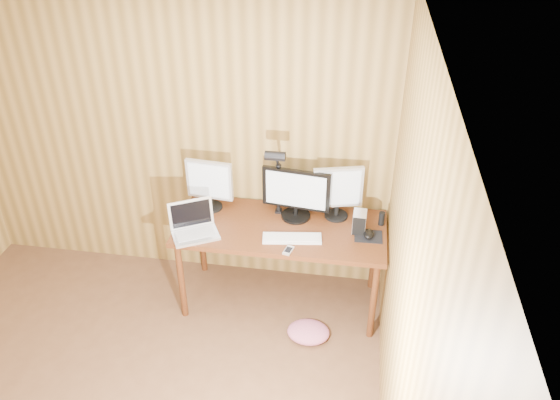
% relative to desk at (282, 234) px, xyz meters
% --- Properties ---
extents(room_shell, '(4.00, 4.00, 4.00)m').
position_rel_desk_xyz_m(room_shell, '(-0.93, -1.70, 0.62)').
color(room_shell, brown).
rests_on(room_shell, ground).
extents(desk, '(1.60, 0.70, 0.75)m').
position_rel_desk_xyz_m(desk, '(0.00, 0.00, 0.00)').
color(desk, '#4D2510').
rests_on(desk, floor).
extents(monitor_center, '(0.53, 0.23, 0.42)m').
position_rel_desk_xyz_m(monitor_center, '(0.09, 0.08, 0.34)').
color(monitor_center, black).
rests_on(monitor_center, desk).
extents(monitor_left, '(0.37, 0.18, 0.42)m').
position_rel_desk_xyz_m(monitor_left, '(-0.59, 0.10, 0.35)').
color(monitor_left, black).
rests_on(monitor_left, desk).
extents(monitor_right, '(0.38, 0.18, 0.43)m').
position_rel_desk_xyz_m(monitor_right, '(0.41, 0.13, 0.36)').
color(monitor_right, black).
rests_on(monitor_right, desk).
extents(laptop, '(0.42, 0.39, 0.24)m').
position_rel_desk_xyz_m(laptop, '(-0.64, -0.25, 0.18)').
color(laptop, silver).
rests_on(laptop, desk).
extents(keyboard, '(0.45, 0.19, 0.02)m').
position_rel_desk_xyz_m(keyboard, '(0.11, -0.22, 0.13)').
color(keyboard, white).
rests_on(keyboard, desk).
extents(mousepad, '(0.21, 0.18, 0.00)m').
position_rel_desk_xyz_m(mousepad, '(0.66, -0.10, 0.12)').
color(mousepad, black).
rests_on(mousepad, desk).
extents(mouse, '(0.10, 0.13, 0.04)m').
position_rel_desk_xyz_m(mouse, '(0.66, -0.10, 0.15)').
color(mouse, black).
rests_on(mouse, mousepad).
extents(hard_drive, '(0.10, 0.15, 0.16)m').
position_rel_desk_xyz_m(hard_drive, '(0.59, -0.03, 0.20)').
color(hard_drive, silver).
rests_on(hard_drive, desk).
extents(phone, '(0.08, 0.12, 0.01)m').
position_rel_desk_xyz_m(phone, '(0.10, -0.37, 0.13)').
color(phone, silver).
rests_on(phone, desk).
extents(speaker, '(0.05, 0.05, 0.11)m').
position_rel_desk_xyz_m(speaker, '(0.76, 0.07, 0.18)').
color(speaker, black).
rests_on(speaker, desk).
extents(desk_lamp, '(0.15, 0.21, 0.65)m').
position_rel_desk_xyz_m(desk_lamp, '(-0.05, 0.04, 0.53)').
color(desk_lamp, black).
rests_on(desk_lamp, desk).
extents(fabric_pile, '(0.36, 0.31, 0.10)m').
position_rel_desk_xyz_m(fabric_pile, '(0.27, -0.45, -0.58)').
color(fabric_pile, '#C15D7B').
rests_on(fabric_pile, floor).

